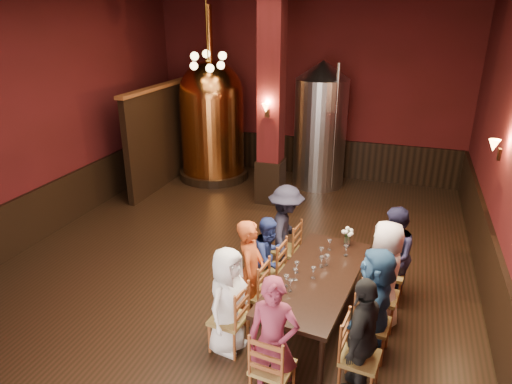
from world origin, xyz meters
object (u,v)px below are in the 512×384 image
(dining_table, at_px, (317,279))
(person_1, at_px, (251,272))
(person_2, at_px, (269,257))
(copper_kettle, at_px, (212,119))
(person_0, at_px, (228,301))
(rose_vase, at_px, (347,234))
(steel_vessel, at_px, (320,125))

(dining_table, relative_size, person_1, 1.61)
(person_2, xyz_separation_m, copper_kettle, (-2.99, 4.71, 0.90))
(person_0, distance_m, copper_kettle, 6.72)
(person_1, distance_m, rose_vase, 1.68)
(copper_kettle, distance_m, rose_vase, 5.84)
(person_2, bearing_deg, person_1, -163.23)
(dining_table, distance_m, person_1, 0.92)
(person_2, relative_size, copper_kettle, 0.31)
(person_1, xyz_separation_m, rose_vase, (1.15, 1.21, 0.18))
(dining_table, bearing_deg, person_0, -130.36)
(person_1, distance_m, copper_kettle, 6.16)
(copper_kettle, height_order, rose_vase, copper_kettle)
(person_1, bearing_deg, copper_kettle, 21.84)
(copper_kettle, bearing_deg, dining_table, -53.51)
(person_1, bearing_deg, person_0, 167.17)
(person_0, height_order, person_1, person_1)
(steel_vessel, bearing_deg, person_1, -88.08)
(copper_kettle, bearing_deg, rose_vase, -45.65)
(dining_table, relative_size, steel_vessel, 0.81)
(dining_table, xyz_separation_m, copper_kettle, (-3.79, 5.13, 0.87))
(person_1, distance_m, steel_vessel, 5.76)
(copper_kettle, bearing_deg, steel_vessel, 7.15)
(rose_vase, bearing_deg, steel_vessel, 106.57)
(dining_table, xyz_separation_m, person_2, (-0.81, 0.42, -0.03))
(person_0, relative_size, person_1, 0.94)
(person_1, bearing_deg, steel_vessel, -4.74)
(person_1, relative_size, person_2, 1.18)
(steel_vessel, bearing_deg, person_0, -88.92)
(dining_table, distance_m, person_0, 1.31)
(person_2, distance_m, copper_kettle, 5.65)
(person_2, height_order, copper_kettle, copper_kettle)
(dining_table, bearing_deg, person_2, 158.78)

